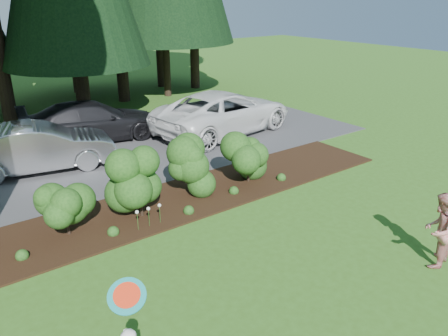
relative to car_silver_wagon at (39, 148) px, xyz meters
name	(u,v)px	position (x,y,z in m)	size (l,w,h in m)	color
ground	(217,270)	(1.35, -7.78, -0.80)	(80.00, 80.00, 0.00)	#335C1A
mulch_bed	(145,210)	(1.35, -4.53, -0.77)	(16.00, 2.50, 0.05)	black
driveway	(87,164)	(1.35, -0.28, -0.78)	(22.00, 6.00, 0.03)	#38383A
shrub_row	(171,178)	(2.12, -4.64, 0.01)	(6.53, 1.60, 1.61)	#1A4114
lily_cluster	(148,210)	(1.05, -5.38, -0.30)	(0.69, 0.09, 0.57)	#1A4114
car_silver_wagon	(39,148)	(0.00, 0.00, 0.00)	(1.62, 4.65, 1.53)	#B6B6BB
car_white_suv	(224,112)	(7.19, -0.14, 0.08)	(2.82, 6.12, 1.70)	silver
car_dark_suv	(93,121)	(2.52, 2.02, -0.01)	(2.11, 5.20, 1.51)	black
adult	(439,230)	(5.15, -10.33, 0.02)	(0.79, 0.62, 1.63)	#B21718
frisbee	(127,296)	(-1.38, -9.69, 1.02)	(0.54, 0.45, 0.38)	teal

